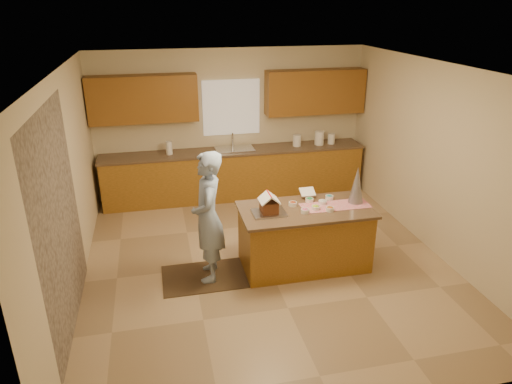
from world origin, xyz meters
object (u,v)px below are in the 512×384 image
(boy, at_px, (208,217))
(tinsel_tree, at_px, (357,185))
(island_base, at_px, (304,238))
(gingerbread_house, at_px, (269,205))

(boy, bearing_deg, tinsel_tree, 98.70)
(tinsel_tree, bearing_deg, island_base, -176.42)
(tinsel_tree, relative_size, gingerbread_house, 1.95)
(tinsel_tree, bearing_deg, boy, -178.18)
(boy, height_order, gingerbread_house, boy)
(island_base, bearing_deg, boy, -179.08)
(gingerbread_house, bearing_deg, tinsel_tree, 4.22)
(island_base, height_order, tinsel_tree, tinsel_tree)
(island_base, height_order, boy, boy)
(island_base, distance_m, boy, 1.40)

